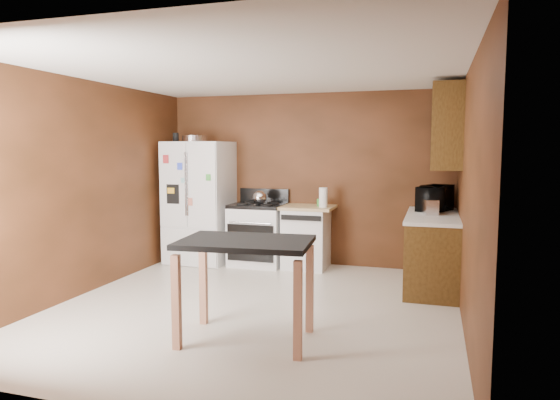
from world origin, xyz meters
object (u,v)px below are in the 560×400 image
at_px(dishwasher, 306,236).
at_px(island, 246,256).
at_px(kettle, 260,198).
at_px(toaster, 430,207).
at_px(pen_cup, 176,137).
at_px(roasting_pan, 195,139).
at_px(microwave, 435,199).
at_px(green_canister, 320,203).
at_px(paper_towel, 323,197).
at_px(gas_range, 258,233).
at_px(refrigerator, 199,202).

xyz_separation_m(dishwasher, island, (0.16, -2.80, 0.31)).
height_order(kettle, toaster, kettle).
bearing_deg(pen_cup, dishwasher, 3.99).
bearing_deg(roasting_pan, kettle, -2.29).
bearing_deg(roasting_pan, pen_cup, -167.31).
xyz_separation_m(roasting_pan, microwave, (3.43, -0.05, -0.80)).
relative_size(roasting_pan, green_canister, 3.67).
bearing_deg(paper_towel, gas_range, 176.41).
relative_size(roasting_pan, dishwasher, 0.42).
bearing_deg(pen_cup, green_canister, 4.49).
height_order(toaster, gas_range, gas_range).
xyz_separation_m(roasting_pan, green_canister, (1.89, 0.11, -0.91)).
bearing_deg(refrigerator, dishwasher, 2.98).
bearing_deg(roasting_pan, microwave, -0.78).
height_order(paper_towel, gas_range, paper_towel).
bearing_deg(green_canister, paper_towel, -59.46).
bearing_deg(roasting_pan, green_canister, 3.26).
distance_m(paper_towel, gas_range, 1.13).
xyz_separation_m(kettle, gas_range, (-0.06, 0.09, -0.54)).
xyz_separation_m(paper_towel, microwave, (1.47, -0.04, 0.02)).
xyz_separation_m(kettle, green_canister, (0.85, 0.15, -0.06)).
xyz_separation_m(roasting_pan, toaster, (3.38, -0.43, -0.86)).
relative_size(microwave, dishwasher, 0.61).
relative_size(kettle, paper_towel, 0.73).
xyz_separation_m(roasting_pan, kettle, (1.03, -0.04, -0.85)).
bearing_deg(green_canister, roasting_pan, -176.74).
height_order(kettle, dishwasher, kettle).
bearing_deg(island, refrigerator, 123.38).
bearing_deg(kettle, paper_towel, 1.89).
height_order(green_canister, microwave, microwave).
bearing_deg(green_canister, dishwasher, -170.35).
xyz_separation_m(kettle, paper_towel, (0.92, 0.03, 0.03)).
bearing_deg(roasting_pan, refrigerator, -8.44).
relative_size(kettle, green_canister, 1.96).
relative_size(roasting_pan, paper_towel, 1.37).
height_order(microwave, gas_range, microwave).
xyz_separation_m(green_canister, microwave, (1.54, -0.15, 0.11)).
xyz_separation_m(refrigerator, gas_range, (0.91, 0.06, -0.44)).
height_order(pen_cup, island, pen_cup).
xyz_separation_m(toaster, microwave, (0.05, 0.38, 0.06)).
bearing_deg(island, roasting_pan, 124.26).
relative_size(roasting_pan, refrigerator, 0.21).
bearing_deg(pen_cup, paper_towel, 1.32).
height_order(toaster, island, toaster).
relative_size(kettle, dishwasher, 0.22).
relative_size(green_canister, refrigerator, 0.06).
bearing_deg(toaster, refrigerator, 159.78).
relative_size(roasting_pan, island, 0.31).
distance_m(kettle, toaster, 2.38).
bearing_deg(dishwasher, gas_range, -178.06).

